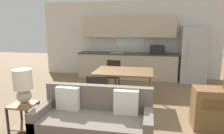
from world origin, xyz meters
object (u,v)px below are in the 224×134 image
object	(u,v)px
couch	(95,118)
table_lamp	(23,85)
side_table	(24,113)
refrigerator	(193,54)
dining_table	(124,73)
dining_chair_near_left	(97,93)
dining_chair_far_left	(112,74)

from	to	relation	value
couch	table_lamp	size ratio (longest dim) A/B	3.11
couch	side_table	distance (m)	1.24
refrigerator	dining_table	size ratio (longest dim) A/B	1.34
dining_table	table_lamp	distance (m)	2.28
dining_table	dining_chair_near_left	bearing A→B (deg)	-116.53
refrigerator	table_lamp	distance (m)	5.29
dining_table	dining_chair_far_left	world-z (taller)	dining_chair_far_left
side_table	dining_chair_near_left	distance (m)	1.40
dining_table	side_table	world-z (taller)	dining_table
refrigerator	dining_chair_near_left	bearing A→B (deg)	-127.77
dining_chair_far_left	refrigerator	bearing A→B (deg)	38.48
couch	dining_chair_far_left	bearing A→B (deg)	93.83
dining_table	dining_chair_near_left	size ratio (longest dim) A/B	1.57
dining_table	dining_chair_near_left	xyz separation A→B (m)	(-0.43, -0.85, -0.22)
couch	table_lamp	xyz separation A→B (m)	(-1.21, -0.06, 0.53)
dining_chair_near_left	dining_chair_far_left	world-z (taller)	same
couch	refrigerator	bearing A→B (deg)	60.21
couch	dining_chair_near_left	size ratio (longest dim) A/B	2.15
refrigerator	side_table	bearing A→B (deg)	-131.06
dining_chair_far_left	dining_chair_near_left	bearing A→B (deg)	-82.50
couch	dining_chair_near_left	distance (m)	0.85
side_table	dining_chair_far_left	world-z (taller)	dining_chair_far_left
refrigerator	table_lamp	xyz separation A→B (m)	(-3.46, -4.00, -0.05)
refrigerator	couch	size ratio (longest dim) A/B	0.98
dining_chair_near_left	table_lamp	bearing A→B (deg)	32.63
refrigerator	dining_chair_near_left	xyz separation A→B (m)	(-2.42, -3.12, -0.42)
dining_table	side_table	distance (m)	2.33
refrigerator	dining_chair_far_left	size ratio (longest dim) A/B	2.11
table_lamp	dining_chair_near_left	world-z (taller)	table_lamp
table_lamp	side_table	bearing A→B (deg)	-162.96
dining_table	couch	world-z (taller)	couch
dining_table	side_table	bearing A→B (deg)	-130.74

